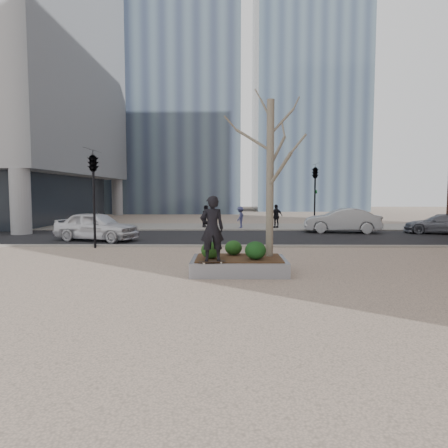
{
  "coord_description": "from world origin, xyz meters",
  "views": [
    {
      "loc": [
        0.69,
        -12.58,
        2.55
      ],
      "look_at": [
        0.5,
        2.0,
        1.4
      ],
      "focal_mm": 32.0,
      "sensor_mm": 36.0,
      "label": 1
    }
  ],
  "objects_px": {
    "skateboard": "(212,262)",
    "police_car": "(96,226)",
    "planter": "(239,266)",
    "skateboarder": "(212,229)"
  },
  "relations": [
    {
      "from": "police_car",
      "to": "skateboard",
      "type": "bearing_deg",
      "value": -127.32
    },
    {
      "from": "planter",
      "to": "police_car",
      "type": "height_order",
      "value": "police_car"
    },
    {
      "from": "police_car",
      "to": "planter",
      "type": "bearing_deg",
      "value": -121.22
    },
    {
      "from": "police_car",
      "to": "skateboarder",
      "type": "bearing_deg",
      "value": -127.32
    },
    {
      "from": "planter",
      "to": "skateboarder",
      "type": "relative_size",
      "value": 1.55
    },
    {
      "from": "skateboard",
      "to": "police_car",
      "type": "distance_m",
      "value": 11.24
    },
    {
      "from": "planter",
      "to": "skateboard",
      "type": "xyz_separation_m",
      "value": [
        -0.81,
        -0.88,
        0.26
      ]
    },
    {
      "from": "planter",
      "to": "skateboard",
      "type": "height_order",
      "value": "skateboard"
    },
    {
      "from": "planter",
      "to": "police_car",
      "type": "relative_size",
      "value": 0.67
    },
    {
      "from": "planter",
      "to": "skateboarder",
      "type": "bearing_deg",
      "value": -132.78
    }
  ]
}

